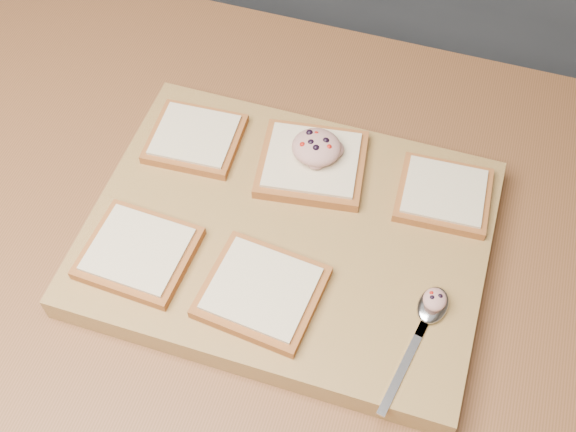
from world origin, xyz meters
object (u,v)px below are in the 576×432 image
at_px(tuna_salad_dollop, 316,147).
at_px(spoon, 429,314).
at_px(cutting_board, 288,237).
at_px(bread_far_center, 312,163).

xyz_separation_m(tuna_salad_dollop, spoon, (0.17, -0.16, -0.03)).
bearing_deg(spoon, cutting_board, 160.85).
xyz_separation_m(cutting_board, spoon, (0.18, -0.06, 0.02)).
height_order(tuna_salad_dollop, spoon, tuna_salad_dollop).
relative_size(cutting_board, spoon, 2.84).
distance_m(cutting_board, tuna_salad_dollop, 0.11).
distance_m(bread_far_center, tuna_salad_dollop, 0.02).
xyz_separation_m(bread_far_center, spoon, (0.18, -0.16, -0.00)).
distance_m(cutting_board, bread_far_center, 0.10).
xyz_separation_m(cutting_board, bread_far_center, (0.00, 0.09, 0.03)).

